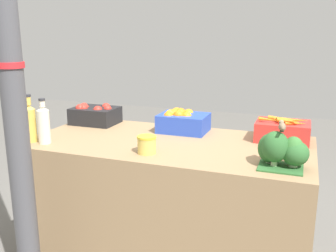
{
  "coord_description": "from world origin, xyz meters",
  "views": [
    {
      "loc": [
        0.79,
        -2.15,
        1.49
      ],
      "look_at": [
        0.0,
        0.0,
        0.93
      ],
      "focal_mm": 40.0,
      "sensor_mm": 36.0,
      "label": 1
    }
  ],
  "objects_px": {
    "support_pole": "(10,66)",
    "orange_crate": "(182,121)",
    "juice_bottle_cloudy": "(44,124)",
    "sparrow_bird": "(282,126)",
    "juice_bottle_golden": "(30,122)",
    "apple_crate": "(94,114)",
    "broccoli_pile": "(282,150)",
    "pickle_jar": "(147,145)",
    "carrot_crate": "(283,130)"
  },
  "relations": [
    {
      "from": "support_pole",
      "to": "sparrow_bird",
      "type": "height_order",
      "value": "support_pole"
    },
    {
      "from": "apple_crate",
      "to": "juice_bottle_cloudy",
      "type": "relative_size",
      "value": 1.17
    },
    {
      "from": "apple_crate",
      "to": "juice_bottle_golden",
      "type": "distance_m",
      "value": 0.58
    },
    {
      "from": "broccoli_pile",
      "to": "juice_bottle_golden",
      "type": "relative_size",
      "value": 0.85
    },
    {
      "from": "orange_crate",
      "to": "broccoli_pile",
      "type": "relative_size",
      "value": 1.29
    },
    {
      "from": "juice_bottle_cloudy",
      "to": "pickle_jar",
      "type": "distance_m",
      "value": 0.68
    },
    {
      "from": "carrot_crate",
      "to": "sparrow_bird",
      "type": "height_order",
      "value": "sparrow_bird"
    },
    {
      "from": "support_pole",
      "to": "pickle_jar",
      "type": "distance_m",
      "value": 0.82
    },
    {
      "from": "support_pole",
      "to": "carrot_crate",
      "type": "xyz_separation_m",
      "value": [
        1.23,
        0.98,
        -0.45
      ]
    },
    {
      "from": "pickle_jar",
      "to": "carrot_crate",
      "type": "bearing_deg",
      "value": 37.09
    },
    {
      "from": "pickle_jar",
      "to": "sparrow_bird",
      "type": "xyz_separation_m",
      "value": [
        0.73,
        0.02,
        0.17
      ]
    },
    {
      "from": "support_pole",
      "to": "orange_crate",
      "type": "distance_m",
      "value": 1.21
    },
    {
      "from": "juice_bottle_golden",
      "to": "juice_bottle_cloudy",
      "type": "bearing_deg",
      "value": 0.0
    },
    {
      "from": "support_pole",
      "to": "carrot_crate",
      "type": "height_order",
      "value": "support_pole"
    },
    {
      "from": "juice_bottle_cloudy",
      "to": "sparrow_bird",
      "type": "bearing_deg",
      "value": 2.19
    },
    {
      "from": "support_pole",
      "to": "carrot_crate",
      "type": "distance_m",
      "value": 1.63
    },
    {
      "from": "juice_bottle_cloudy",
      "to": "apple_crate",
      "type": "bearing_deg",
      "value": 88.61
    },
    {
      "from": "broccoli_pile",
      "to": "support_pole",
      "type": "bearing_deg",
      "value": -159.6
    },
    {
      "from": "apple_crate",
      "to": "orange_crate",
      "type": "height_order",
      "value": "orange_crate"
    },
    {
      "from": "broccoli_pile",
      "to": "juice_bottle_golden",
      "type": "bearing_deg",
      "value": -177.68
    },
    {
      "from": "support_pole",
      "to": "juice_bottle_golden",
      "type": "bearing_deg",
      "value": 123.24
    },
    {
      "from": "apple_crate",
      "to": "juice_bottle_cloudy",
      "type": "distance_m",
      "value": 0.57
    },
    {
      "from": "juice_bottle_cloudy",
      "to": "broccoli_pile",
      "type": "bearing_deg",
      "value": 2.5
    },
    {
      "from": "carrot_crate",
      "to": "sparrow_bird",
      "type": "bearing_deg",
      "value": -88.05
    },
    {
      "from": "apple_crate",
      "to": "pickle_jar",
      "type": "xyz_separation_m",
      "value": [
        0.66,
        -0.54,
        -0.02
      ]
    },
    {
      "from": "apple_crate",
      "to": "sparrow_bird",
      "type": "bearing_deg",
      "value": -20.34
    },
    {
      "from": "broccoli_pile",
      "to": "juice_bottle_cloudy",
      "type": "height_order",
      "value": "juice_bottle_cloudy"
    },
    {
      "from": "carrot_crate",
      "to": "sparrow_bird",
      "type": "xyz_separation_m",
      "value": [
        0.02,
        -0.52,
        0.15
      ]
    },
    {
      "from": "orange_crate",
      "to": "carrot_crate",
      "type": "distance_m",
      "value": 0.68
    },
    {
      "from": "apple_crate",
      "to": "broccoli_pile",
      "type": "height_order",
      "value": "broccoli_pile"
    },
    {
      "from": "carrot_crate",
      "to": "pickle_jar",
      "type": "xyz_separation_m",
      "value": [
        -0.71,
        -0.54,
        -0.02
      ]
    },
    {
      "from": "carrot_crate",
      "to": "juice_bottle_golden",
      "type": "height_order",
      "value": "juice_bottle_golden"
    },
    {
      "from": "support_pole",
      "to": "juice_bottle_golden",
      "type": "distance_m",
      "value": 0.62
    },
    {
      "from": "juice_bottle_golden",
      "to": "juice_bottle_cloudy",
      "type": "distance_m",
      "value": 0.1
    },
    {
      "from": "orange_crate",
      "to": "carrot_crate",
      "type": "height_order",
      "value": "carrot_crate"
    },
    {
      "from": "juice_bottle_cloudy",
      "to": "sparrow_bird",
      "type": "distance_m",
      "value": 1.41
    },
    {
      "from": "orange_crate",
      "to": "carrot_crate",
      "type": "bearing_deg",
      "value": -0.39
    },
    {
      "from": "orange_crate",
      "to": "apple_crate",
      "type": "bearing_deg",
      "value": -179.51
    },
    {
      "from": "carrot_crate",
      "to": "juice_bottle_golden",
      "type": "bearing_deg",
      "value": -159.06
    },
    {
      "from": "broccoli_pile",
      "to": "sparrow_bird",
      "type": "height_order",
      "value": "sparrow_bird"
    },
    {
      "from": "support_pole",
      "to": "pickle_jar",
      "type": "bearing_deg",
      "value": 40.3
    },
    {
      "from": "apple_crate",
      "to": "orange_crate",
      "type": "xyz_separation_m",
      "value": [
        0.7,
        0.01,
        0.0
      ]
    },
    {
      "from": "apple_crate",
      "to": "carrot_crate",
      "type": "height_order",
      "value": "carrot_crate"
    },
    {
      "from": "carrot_crate",
      "to": "pickle_jar",
      "type": "bearing_deg",
      "value": -142.91
    },
    {
      "from": "juice_bottle_cloudy",
      "to": "pickle_jar",
      "type": "relative_size",
      "value": 2.57
    },
    {
      "from": "apple_crate",
      "to": "broccoli_pile",
      "type": "xyz_separation_m",
      "value": [
        1.4,
        -0.51,
        0.02
      ]
    },
    {
      "from": "support_pole",
      "to": "orange_crate",
      "type": "xyz_separation_m",
      "value": [
        0.55,
        0.98,
        -0.44
      ]
    },
    {
      "from": "apple_crate",
      "to": "pickle_jar",
      "type": "height_order",
      "value": "apple_crate"
    },
    {
      "from": "apple_crate",
      "to": "pickle_jar",
      "type": "bearing_deg",
      "value": -38.94
    },
    {
      "from": "juice_bottle_golden",
      "to": "juice_bottle_cloudy",
      "type": "height_order",
      "value": "juice_bottle_golden"
    }
  ]
}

